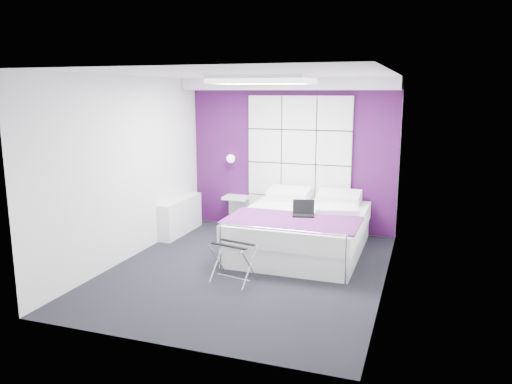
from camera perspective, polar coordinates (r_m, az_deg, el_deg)
floor at (r=6.87m, az=-0.94°, el=-8.85°), size 4.40×4.40×0.00m
ceiling at (r=6.45m, az=-1.02°, el=13.37°), size 4.40×4.40×0.00m
wall_back at (r=8.61m, az=4.05°, el=4.20°), size 3.60×0.00×3.60m
wall_left at (r=7.34m, az=-14.31°, el=2.61°), size 0.00×4.40×4.40m
wall_right at (r=6.16m, az=14.95°, el=0.93°), size 0.00×4.40×4.40m
accent_wall at (r=8.60m, az=4.03°, el=4.20°), size 3.58×0.02×2.58m
soffit at (r=8.30m, az=3.71°, el=12.24°), size 3.58×0.50×0.20m
headboard at (r=8.54m, az=4.91°, el=3.24°), size 1.80×0.08×2.30m
skylight at (r=7.01m, az=0.71°, el=12.81°), size 1.36×0.86×0.12m
wall_lamp at (r=8.82m, az=-2.81°, el=3.87°), size 0.15×0.15×0.15m
radiator at (r=8.58m, az=-8.62°, el=-2.73°), size 0.22×1.20×0.60m
bed at (r=7.57m, az=5.24°, el=-4.32°), size 1.85×2.24×0.78m
nightstand at (r=8.87m, az=-2.28°, el=-0.63°), size 0.43×0.34×0.05m
luggage_rack at (r=6.38m, az=-2.58°, el=-8.07°), size 0.51×0.37×0.50m
laptop at (r=7.19m, az=5.51°, el=-2.24°), size 0.31×0.22×0.22m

